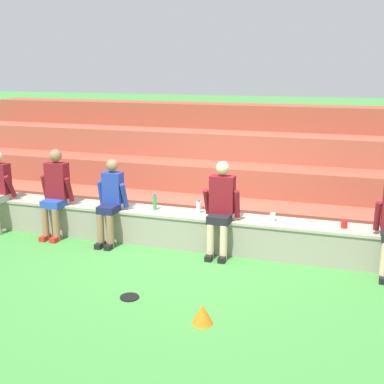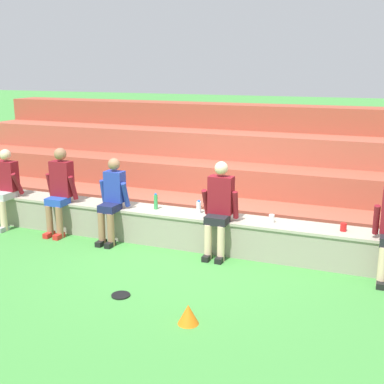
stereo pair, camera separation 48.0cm
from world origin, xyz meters
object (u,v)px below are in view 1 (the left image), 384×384
Objects in this scene: person_left_of_center at (55,191)px; sports_cone at (203,314)px; person_center at (110,200)px; water_bottle_center_gap at (199,207)px; plastic_cup_middle at (344,224)px; person_right_of_center at (221,206)px; water_bottle_near_right at (155,202)px; plastic_cup_left_end at (273,217)px; frisbee at (130,297)px.

sports_cone is at bearing -33.14° from person_left_of_center.
person_center is 6.55× the size of water_bottle_center_gap.
plastic_cup_middle is 0.47× the size of sports_cone.
person_left_of_center is at bearing -179.75° from person_right_of_center.
water_bottle_near_right is at bearing 23.08° from person_center.
person_center is 2.55m from plastic_cup_left_end.
water_bottle_center_gap is (-0.43, 0.29, -0.13)m from person_right_of_center.
water_bottle_center_gap is 2.53m from sports_cone.
person_right_of_center reaches higher than frisbee.
person_left_of_center is 2.84m from frisbee.
person_right_of_center is 6.07× the size of frisbee.
plastic_cup_left_end is (3.54, 0.24, -0.19)m from person_left_of_center.
frisbee is at bearing 162.61° from sports_cone.
sports_cone is at bearing -57.09° from water_bottle_near_right.
water_bottle_center_gap is 2.19m from plastic_cup_middle.
water_bottle_center_gap is at bearing 82.54° from frisbee.
sports_cone is at bearing -17.39° from frisbee.
plastic_cup_left_end is at bearing 5.93° from person_center.
water_bottle_center_gap reaches higher than frisbee.
plastic_cup_left_end is (1.89, -0.01, -0.06)m from water_bottle_near_right.
plastic_cup_middle is at bearing 58.24° from sports_cone.
water_bottle_center_gap is at bearing 13.17° from person_center.
person_left_of_center is 2.80m from person_right_of_center.
person_right_of_center is 2.19m from sports_cone.
water_bottle_near_right is 1.09× the size of sports_cone.
water_bottle_near_right is (-1.15, 0.24, -0.11)m from person_right_of_center.
sports_cone is (0.34, -2.07, -0.66)m from person_right_of_center.
sports_cone is at bearing -80.58° from person_right_of_center.
water_bottle_near_right is (0.64, 0.27, -0.06)m from person_center.
person_right_of_center is 2.02m from frisbee.
water_bottle_center_gap is 0.87× the size of sports_cone.
person_center is at bearing -1.03° from person_left_of_center.
person_center is 3.56m from plastic_cup_middle.
water_bottle_near_right reaches higher than plastic_cup_left_end.
person_left_of_center is 3.55m from plastic_cup_left_end.
water_bottle_center_gap is 1.83× the size of plastic_cup_middle.
person_left_of_center reaches higher than water_bottle_center_gap.
person_center is 12.02× the size of plastic_cup_middle.
person_center is at bearing -156.92° from water_bottle_near_right.
frisbee is (0.46, -1.98, -0.65)m from water_bottle_near_right.
plastic_cup_middle is at bearing 38.61° from frisbee.
water_bottle_near_right is 2.30× the size of plastic_cup_middle.
frisbee is (-2.45, -1.96, -0.59)m from plastic_cup_middle.
water_bottle_near_right is 2.17× the size of plastic_cup_left_end.
person_center is at bearing -176.02° from plastic_cup_middle.
person_left_of_center is at bearing 178.97° from person_center.
person_center is 5.77× the size of frisbee.
water_bottle_center_gap is at bearing 177.23° from plastic_cup_left_end.
plastic_cup_left_end reaches higher than sports_cone.
person_center reaches higher than plastic_cup_middle.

